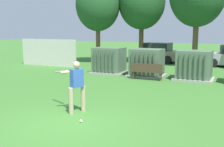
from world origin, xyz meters
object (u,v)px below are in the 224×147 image
object	(u,v)px
batter	(76,84)
parked_car_leftmost	(156,53)
sports_ball	(81,121)
transformer_west	(109,61)
transformer_mid_west	(147,63)
transformer_mid_east	(194,66)
park_bench	(147,70)

from	to	relation	value
batter	parked_car_leftmost	bearing A→B (deg)	95.48
sports_ball	transformer_west	bearing A→B (deg)	109.86
transformer_mid_west	sports_ball	distance (m)	8.75
transformer_west	sports_ball	distance (m)	9.43
transformer_west	sports_ball	bearing A→B (deg)	-70.14
parked_car_leftmost	transformer_mid_east	bearing A→B (deg)	-60.58
transformer_mid_west	batter	world-z (taller)	batter
park_bench	sports_ball	size ratio (longest dim) A/B	20.06
transformer_mid_west	transformer_mid_east	size ratio (longest dim) A/B	1.00
park_bench	batter	xyz separation A→B (m)	(-0.34, -6.76, 0.44)
transformer_mid_west	transformer_mid_east	bearing A→B (deg)	-1.09
transformer_mid_west	sports_ball	size ratio (longest dim) A/B	23.33
transformer_west	transformer_mid_east	size ratio (longest dim) A/B	1.00
transformer_west	batter	size ratio (longest dim) A/B	1.21
park_bench	parked_car_leftmost	size ratio (longest dim) A/B	0.42
transformer_west	park_bench	xyz separation A→B (m)	(2.85, -1.23, -0.25)
transformer_west	batter	bearing A→B (deg)	-72.57
transformer_mid_east	park_bench	distance (m)	2.60
transformer_west	batter	distance (m)	8.37
transformer_mid_west	park_bench	xyz separation A→B (m)	(0.33, -1.07, -0.25)
parked_car_leftmost	transformer_west	bearing A→B (deg)	-98.34
transformer_west	batter	xyz separation A→B (m)	(2.51, -7.98, 0.19)
park_bench	sports_ball	bearing A→B (deg)	-87.41
batter	transformer_mid_west	bearing A→B (deg)	89.95
transformer_mid_west	sports_ball	world-z (taller)	transformer_mid_west
transformer_mid_west	park_bench	bearing A→B (deg)	-72.70
transformer_west	parked_car_leftmost	world-z (taller)	same
transformer_mid_east	park_bench	world-z (taller)	transformer_mid_east
transformer_mid_east	sports_ball	size ratio (longest dim) A/B	23.33
transformer_mid_east	sports_ball	xyz separation A→B (m)	(-2.03, -8.64, -0.74)
transformer_west	transformer_mid_west	world-z (taller)	same
transformer_mid_east	sports_ball	distance (m)	8.91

